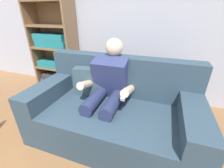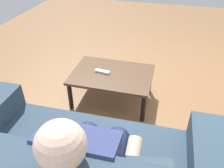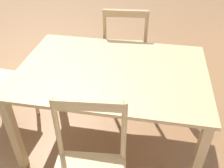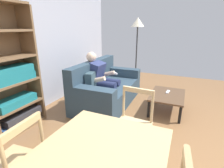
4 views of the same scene
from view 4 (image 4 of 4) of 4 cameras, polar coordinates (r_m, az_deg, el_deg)
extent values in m
plane|color=brown|center=(2.71, 20.02, -19.60)|extent=(8.05, 8.05, 0.00)
cube|color=#B2B7C6|center=(3.49, -28.37, 12.39)|extent=(6.05, 0.12, 2.77)
cube|color=#2D4251|center=(3.81, -1.07, -3.30)|extent=(1.88, 0.97, 0.42)
cube|color=#2D4251|center=(3.82, -6.23, 3.98)|extent=(1.87, 0.23, 0.50)
cube|color=#2D4251|center=(3.02, -7.36, -2.99)|extent=(0.25, 0.95, 0.20)
cube|color=#2D4251|center=(4.43, 3.17, 4.07)|extent=(0.25, 0.95, 0.20)
cube|color=#344C56|center=(3.46, -6.81, 1.18)|extent=(0.42, 0.21, 0.36)
cube|color=navy|center=(3.69, -5.40, 3.39)|extent=(0.40, 0.35, 0.55)
sphere|color=beige|center=(3.66, -6.92, 9.00)|extent=(0.21, 0.21, 0.21)
cylinder|color=navy|center=(3.52, -2.05, -0.25)|extent=(0.16, 0.44, 0.15)
cylinder|color=beige|center=(3.54, 1.25, -5.01)|extent=(0.11, 0.11, 0.42)
cube|color=black|center=(3.59, 2.43, -7.72)|extent=(0.10, 0.24, 0.08)
cylinder|color=navy|center=(3.71, -0.62, 0.75)|extent=(0.16, 0.44, 0.15)
cylinder|color=beige|center=(3.73, 2.50, -3.77)|extent=(0.11, 0.11, 0.42)
cube|color=black|center=(3.78, 3.61, -6.36)|extent=(0.10, 0.24, 0.08)
cylinder|color=beige|center=(3.41, -4.89, 1.38)|extent=(0.10, 0.35, 0.19)
cylinder|color=beige|center=(3.85, -1.44, 3.39)|extent=(0.10, 0.35, 0.19)
cube|color=white|center=(3.78, 0.77, 3.73)|extent=(0.04, 0.15, 0.08)
cube|color=brown|center=(3.56, 18.10, -3.50)|extent=(0.90, 0.63, 0.03)
cylinder|color=black|center=(3.25, 21.86, -9.58)|extent=(0.05, 0.05, 0.33)
cylinder|color=black|center=(4.00, 22.44, -4.39)|extent=(0.05, 0.05, 0.33)
cylinder|color=black|center=(3.30, 12.17, -8.22)|extent=(0.05, 0.05, 0.33)
cylinder|color=black|center=(4.03, 14.60, -3.35)|extent=(0.05, 0.05, 0.33)
cube|color=white|center=(3.66, 18.23, -2.51)|extent=(0.18, 0.07, 0.02)
cube|color=brown|center=(3.30, -25.43, 5.36)|extent=(0.04, 0.36, 1.95)
cube|color=brown|center=(3.18, -33.02, 3.76)|extent=(0.87, 0.02, 1.95)
cube|color=brown|center=(3.38, -28.51, -12.32)|extent=(0.80, 0.36, 0.04)
cube|color=brown|center=(3.21, -29.56, -6.27)|extent=(0.80, 0.36, 0.04)
cube|color=brown|center=(3.09, -30.69, 0.36)|extent=(0.80, 0.36, 0.04)
cube|color=brown|center=(3.01, -31.90, 7.44)|extent=(0.80, 0.36, 0.04)
cube|color=brown|center=(2.98, -33.19, 14.79)|extent=(0.80, 0.36, 0.04)
cube|color=#2D5193|center=(3.32, -28.87, -11.44)|extent=(0.66, 0.29, 0.12)
cube|color=#333338|center=(3.29, -28.32, -9.17)|extent=(0.66, 0.30, 0.12)
cube|color=teal|center=(3.16, -29.79, -5.15)|extent=(0.66, 0.31, 0.12)
cube|color=teal|center=(3.06, -30.39, 1.81)|extent=(0.66, 0.30, 0.12)
cube|color=teal|center=(3.03, -31.04, 3.89)|extent=(0.66, 0.30, 0.12)
cube|color=tan|center=(1.88, 16.67, -24.68)|extent=(0.06, 0.06, 0.71)
cube|color=tan|center=(2.10, -8.53, -18.83)|extent=(0.06, 0.06, 0.71)
cube|color=tan|center=(1.88, -30.30, -22.50)|extent=(0.46, 0.46, 0.04)
cylinder|color=tan|center=(2.23, -29.01, -22.76)|extent=(0.04, 0.04, 0.46)
cylinder|color=tan|center=(1.73, -22.43, -15.47)|extent=(0.03, 0.03, 0.46)
cylinder|color=tan|center=(1.53, -32.18, -22.11)|extent=(0.03, 0.03, 0.46)
cube|color=tan|center=(1.52, -28.02, -12.49)|extent=(0.38, 0.07, 0.06)
cube|color=#D1B27F|center=(2.15, 6.56, -14.31)|extent=(0.45, 0.45, 0.04)
cylinder|color=#D1B27F|center=(2.21, -0.50, -20.56)|extent=(0.04, 0.04, 0.46)
cylinder|color=#D1B27F|center=(2.10, 9.54, -23.31)|extent=(0.04, 0.04, 0.46)
cylinder|color=#D1B27F|center=(2.48, 3.76, -15.62)|extent=(0.04, 0.04, 0.46)
cylinder|color=#D1B27F|center=(2.39, 12.55, -17.65)|extent=(0.04, 0.04, 0.46)
cylinder|color=#D1B27F|center=(2.26, 4.00, -6.04)|extent=(0.03, 0.03, 0.45)
cylinder|color=#D1B27F|center=(2.16, 13.38, -7.81)|extent=(0.03, 0.03, 0.45)
cube|color=#D1B27F|center=(2.13, 8.82, -2.18)|extent=(0.06, 0.38, 0.06)
cylinder|color=black|center=(5.06, 7.73, -0.24)|extent=(0.28, 0.28, 0.03)
cylinder|color=#333333|center=(4.87, 8.14, 8.75)|extent=(0.04, 0.04, 1.64)
cone|color=beige|center=(4.81, 8.67, 19.83)|extent=(0.36, 0.36, 0.24)
camera|label=1|loc=(3.70, 21.39, 13.67)|focal=23.60mm
camera|label=2|loc=(3.64, -17.96, 19.41)|focal=36.97mm
camera|label=3|loc=(2.09, -55.67, 14.32)|focal=39.96mm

